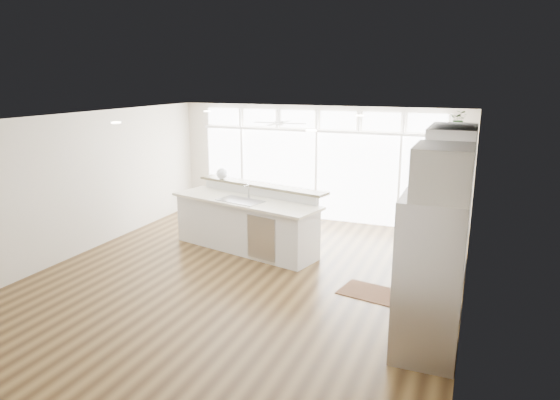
% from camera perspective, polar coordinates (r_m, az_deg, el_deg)
% --- Properties ---
extents(floor, '(7.00, 8.00, 0.02)m').
position_cam_1_polar(floor, '(8.67, -3.99, -8.87)').
color(floor, '#3A2711').
rests_on(floor, ground).
extents(ceiling, '(7.00, 8.00, 0.02)m').
position_cam_1_polar(ceiling, '(8.03, -4.32, 9.27)').
color(ceiling, white).
rests_on(ceiling, wall_back).
extents(wall_back, '(7.00, 0.04, 2.70)m').
position_cam_1_polar(wall_back, '(11.89, 4.31, 4.22)').
color(wall_back, beige).
rests_on(wall_back, floor).
extents(wall_front, '(7.00, 0.04, 2.70)m').
position_cam_1_polar(wall_front, '(5.15, -24.29, -10.19)').
color(wall_front, beige).
rests_on(wall_front, floor).
extents(wall_left, '(0.04, 8.00, 2.70)m').
position_cam_1_polar(wall_left, '(10.24, -22.07, 1.65)').
color(wall_left, beige).
rests_on(wall_left, floor).
extents(wall_right, '(0.04, 8.00, 2.70)m').
position_cam_1_polar(wall_right, '(7.45, 20.86, -2.54)').
color(wall_right, beige).
rests_on(wall_right, floor).
extents(glass_wall, '(5.80, 0.06, 2.08)m').
position_cam_1_polar(glass_wall, '(11.89, 4.20, 2.75)').
color(glass_wall, silver).
rests_on(glass_wall, wall_back).
extents(transom_row, '(5.90, 0.06, 0.40)m').
position_cam_1_polar(transom_row, '(11.71, 4.31, 9.15)').
color(transom_row, silver).
rests_on(transom_row, wall_back).
extents(desk_window, '(0.04, 0.85, 0.85)m').
position_cam_1_polar(desk_window, '(7.70, 20.75, -0.49)').
color(desk_window, white).
rests_on(desk_window, wall_right).
extents(ceiling_fan, '(1.16, 1.16, 0.32)m').
position_cam_1_polar(ceiling_fan, '(10.80, -0.10, 9.32)').
color(ceiling_fan, white).
rests_on(ceiling_fan, ceiling).
extents(recessed_lights, '(3.40, 3.00, 0.02)m').
position_cam_1_polar(recessed_lights, '(8.21, -3.70, 9.24)').
color(recessed_lights, white).
rests_on(recessed_lights, ceiling).
extents(oven_cabinet, '(0.64, 1.20, 2.50)m').
position_cam_1_polar(oven_cabinet, '(9.23, 19.07, 0.02)').
color(oven_cabinet, silver).
rests_on(oven_cabinet, floor).
extents(desk_nook, '(0.72, 1.30, 0.76)m').
position_cam_1_polar(desk_nook, '(8.06, 17.67, -8.37)').
color(desk_nook, silver).
rests_on(desk_nook, floor).
extents(upper_cabinets, '(0.64, 1.30, 0.64)m').
position_cam_1_polar(upper_cabinets, '(7.56, 19.07, 5.59)').
color(upper_cabinets, silver).
rests_on(upper_cabinets, wall_right).
extents(refrigerator, '(0.76, 0.90, 2.00)m').
position_cam_1_polar(refrigerator, '(6.30, 16.68, -8.55)').
color(refrigerator, '#ADACB1').
rests_on(refrigerator, floor).
extents(fridge_cabinet, '(0.64, 0.90, 0.60)m').
position_cam_1_polar(fridge_cabinet, '(5.94, 18.12, 3.08)').
color(fridge_cabinet, silver).
rests_on(fridge_cabinet, wall_right).
extents(framed_photos, '(0.06, 0.22, 0.80)m').
position_cam_1_polar(framed_photos, '(8.33, 20.79, -0.51)').
color(framed_photos, black).
rests_on(framed_photos, wall_right).
extents(kitchen_island, '(3.34, 1.92, 1.25)m').
position_cam_1_polar(kitchen_island, '(9.82, -4.02, -2.20)').
color(kitchen_island, silver).
rests_on(kitchen_island, floor).
extents(rug, '(1.03, 0.82, 0.01)m').
position_cam_1_polar(rug, '(8.21, 10.22, -10.32)').
color(rug, '#361D11').
rests_on(rug, floor).
extents(office_chair, '(0.56, 0.52, 1.08)m').
position_cam_1_polar(office_chair, '(8.04, 15.62, -7.06)').
color(office_chair, black).
rests_on(office_chair, floor).
extents(fishbowl, '(0.29, 0.29, 0.23)m').
position_cam_1_polar(fishbowl, '(10.56, -6.66, 3.01)').
color(fishbowl, white).
rests_on(fishbowl, kitchen_island).
extents(monitor, '(0.13, 0.43, 0.35)m').
position_cam_1_polar(monitor, '(7.87, 17.39, -4.55)').
color(monitor, black).
rests_on(monitor, desk_nook).
extents(keyboard, '(0.17, 0.37, 0.02)m').
position_cam_1_polar(keyboard, '(7.94, 16.08, -5.59)').
color(keyboard, white).
rests_on(keyboard, desk_nook).
extents(potted_plant, '(0.31, 0.34, 0.23)m').
position_cam_1_polar(potted_plant, '(9.02, 19.76, 8.47)').
color(potted_plant, '#336029').
rests_on(potted_plant, oven_cabinet).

